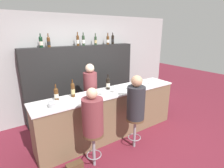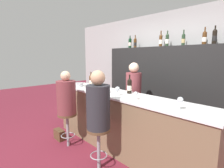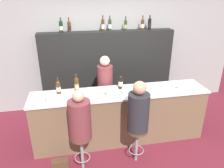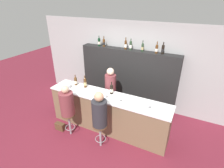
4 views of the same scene
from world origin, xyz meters
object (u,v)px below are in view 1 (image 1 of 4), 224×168
wine_bottle_backbar_5 (108,40)px  bartender (91,99)px  wine_bottle_counter_2 (108,83)px  wine_bottle_backbar_4 (95,40)px  bar_stool_right (135,125)px  wine_bottle_backbar_0 (41,42)px  wine_glass_3 (152,79)px  wine_bottle_backbar_3 (83,40)px  wine_bottle_backbar_6 (113,39)px  wine_bottle_backbar_1 (49,42)px  wine_bottle_backbar_2 (78,40)px  guest_seated_right (136,100)px  bar_stool_left (94,140)px  guest_seated_left (93,115)px  wine_bottle_counter_1 (73,90)px  wine_glass_2 (130,86)px  wine_bottle_counter_0 (56,94)px  metal_bowl (54,104)px  wine_glass_0 (103,90)px  wine_glass_1 (115,88)px

wine_bottle_backbar_5 → bartender: (-0.97, -0.77, -1.25)m
wine_bottle_counter_2 → wine_bottle_backbar_4: wine_bottle_backbar_4 is taller
bar_stool_right → bartender: 1.22m
wine_bottle_backbar_0 → wine_glass_3: wine_bottle_backbar_0 is taller
wine_bottle_backbar_3 → wine_bottle_backbar_6: size_ratio=1.02×
wine_bottle_backbar_1 → wine_bottle_backbar_3: bearing=-0.0°
wine_bottle_backbar_2 → guest_seated_right: wine_bottle_backbar_2 is taller
bar_stool_left → guest_seated_left: guest_seated_left is taller
wine_bottle_backbar_3 → wine_bottle_counter_1: bearing=-125.0°
wine_glass_3 → guest_seated_left: guest_seated_left is taller
wine_bottle_backbar_6 → wine_glass_2: bearing=-110.9°
wine_bottle_counter_0 → wine_bottle_counter_2: wine_bottle_counter_2 is taller
wine_bottle_backbar_6 → wine_bottle_counter_0: bearing=-150.2°
wine_bottle_backbar_2 → wine_bottle_backbar_3: size_ratio=1.04×
wine_glass_2 → wine_bottle_backbar_6: bearing=69.1°
metal_bowl → guest_seated_right: (1.32, -0.53, -0.06)m
wine_bottle_backbar_2 → wine_glass_2: wine_bottle_backbar_2 is taller
wine_bottle_backbar_2 → wine_bottle_backbar_3: bearing=-0.0°
wine_bottle_backbar_4 → guest_seated_left: bearing=-121.0°
wine_bottle_backbar_0 → wine_bottle_counter_2: bearing=-49.0°
wine_bottle_counter_2 → wine_glass_3: bearing=-15.1°
metal_bowl → bartender: size_ratio=0.13×
wine_bottle_backbar_1 → bartender: wine_bottle_backbar_1 is taller
wine_glass_3 → wine_glass_0: bearing=180.0°
wine_glass_2 → guest_seated_right: size_ratio=0.15×
bar_stool_left → bartender: 1.30m
wine_bottle_backbar_4 → bartender: bearing=-127.4°
wine_bottle_counter_1 → metal_bowl: size_ratio=1.66×
wine_glass_0 → bar_stool_right: wine_glass_0 is taller
wine_bottle_counter_1 → wine_bottle_backbar_0: bearing=100.5°
wine_bottle_backbar_1 → guest_seated_left: size_ratio=0.40×
wine_bottle_backbar_5 → wine_bottle_backbar_3: bearing=-180.0°
wine_bottle_counter_2 → wine_glass_3: 1.07m
wine_glass_3 → bartender: bearing=152.4°
wine_bottle_backbar_5 → guest_seated_left: wine_bottle_backbar_5 is taller
wine_glass_0 → metal_bowl: size_ratio=0.80×
wine_glass_3 → guest_seated_right: bearing=-152.2°
wine_bottle_counter_1 → wine_bottle_counter_0: bearing=180.0°
wine_bottle_counter_2 → wine_glass_2: (0.36, -0.28, -0.04)m
wine_bottle_backbar_2 → bar_stool_left: (-0.66, -1.92, -1.49)m
wine_glass_0 → wine_bottle_counter_1: bearing=150.5°
bar_stool_right → wine_glass_1: bearing=103.0°
wine_bottle_counter_2 → metal_bowl: 1.24m
wine_bottle_backbar_1 → bar_stool_left: (0.05, -1.92, -1.48)m
wine_bottle_counter_1 → wine_bottle_backbar_6: bearing=34.1°
wine_bottle_backbar_4 → wine_bottle_backbar_2: bearing=180.0°
wine_glass_1 → metal_bowl: bearing=178.3°
wine_bottle_backbar_2 → guest_seated_right: size_ratio=0.40×
wine_bottle_backbar_0 → wine_bottle_backbar_4: bearing=-0.0°
wine_bottle_backbar_1 → guest_seated_right: bearing=-64.0°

